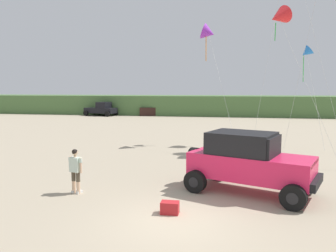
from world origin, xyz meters
name	(u,v)px	position (x,y,z in m)	size (l,w,h in m)	color
ground_plane	(176,221)	(0.00, 0.00, 0.00)	(220.00, 220.00, 0.00)	tan
dune_ridge	(235,105)	(2.22, 41.57, 1.43)	(90.00, 8.76, 2.86)	#4C703D
jeep	(249,161)	(2.22, 3.15, 1.20)	(4.99, 3.77, 2.26)	#EA2151
person_watching	(76,169)	(-4.06, 1.88, 0.94)	(0.60, 0.39, 1.67)	#DBB28E
cooler_box	(170,208)	(-0.27, 0.52, 0.19)	(0.56, 0.36, 0.38)	#B21E23
distant_pickup	(101,109)	(-16.87, 36.28, 0.94)	(4.91, 3.30, 1.98)	black
distant_sedan	(154,111)	(-9.41, 37.96, 0.60)	(4.20, 1.70, 1.20)	black
kite_purple_stunt	(306,53)	(6.82, 16.55, 6.47)	(1.19, 4.67, 7.05)	blue
kite_red_delta	(279,17)	(4.13, 11.19, 7.97)	(3.39, 4.84, 8.76)	red
kite_pink_ribbon	(208,33)	(-0.03, 13.72, 7.61)	(2.72, 6.20, 8.36)	purple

